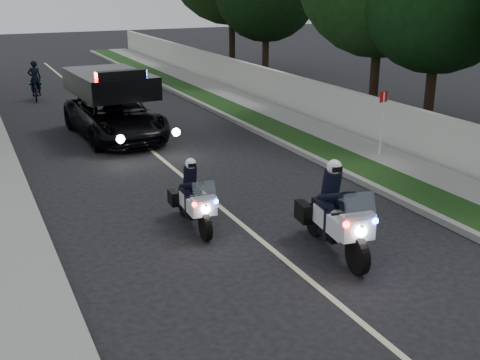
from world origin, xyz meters
name	(u,v)px	position (x,y,z in m)	size (l,w,h in m)	color
ground	(368,328)	(0.00, 0.00, 0.00)	(120.00, 120.00, 0.00)	black
curb_right	(284,144)	(4.10, 10.00, 0.07)	(0.20, 60.00, 0.15)	gray
grass_verge	(302,142)	(4.80, 10.00, 0.08)	(1.20, 60.00, 0.16)	#193814
sidewalk_right	(335,137)	(6.10, 10.00, 0.08)	(1.40, 60.00, 0.16)	gray
property_wall	(361,115)	(7.10, 10.00, 0.75)	(0.22, 60.00, 1.50)	beige
curb_left	(21,177)	(-4.10, 10.00, 0.07)	(0.20, 60.00, 0.15)	gray
lane_marking	(165,161)	(0.00, 10.00, 0.00)	(0.12, 50.00, 0.01)	#BFB78C
police_moto_left	(194,227)	(-1.00, 4.95, 0.00)	(0.64, 1.82, 1.54)	silver
police_moto_right	(333,252)	(1.05, 2.54, 0.00)	(0.78, 2.23, 1.89)	silver
police_suv	(116,137)	(-0.59, 13.51, 0.00)	(2.48, 5.35, 2.60)	black
bicycle	(37,100)	(-2.18, 21.76, 0.00)	(0.59, 1.69, 0.88)	black
cyclist	(37,100)	(-2.18, 21.76, 0.00)	(0.57, 0.38, 1.58)	black
sign_post	(379,159)	(6.00, 7.48, 0.00)	(0.33, 0.33, 2.14)	#A31E0B
tree_right_b	(372,116)	(9.53, 12.52, 0.00)	(6.41, 6.41, 10.69)	#1C4416
tree_right_c	(426,128)	(10.04, 9.93, 0.00)	(5.60, 5.60, 9.33)	#113611
tree_right_d	(232,72)	(9.46, 25.87, 0.00)	(7.52, 7.52, 12.54)	#1C3D14
tree_right_e	(265,79)	(10.02, 22.70, 0.00)	(5.60, 5.60, 9.33)	black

